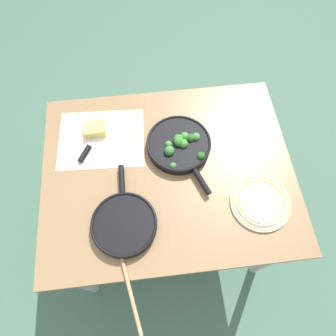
% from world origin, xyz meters
% --- Properties ---
extents(ground_plane, '(14.00, 14.00, 0.00)m').
position_xyz_m(ground_plane, '(0.00, 0.00, 0.00)').
color(ground_plane, '#476B56').
extents(dining_table_red, '(1.10, 0.88, 0.77)m').
position_xyz_m(dining_table_red, '(0.00, 0.00, 0.68)').
color(dining_table_red, olive).
rests_on(dining_table_red, ground_plane).
extents(skillet_broccoli, '(0.29, 0.40, 0.07)m').
position_xyz_m(skillet_broccoli, '(0.06, 0.11, 0.80)').
color(skillet_broccoli, black).
rests_on(skillet_broccoli, dining_table_red).
extents(skillet_eggs, '(0.26, 0.39, 0.04)m').
position_xyz_m(skillet_eggs, '(-0.20, -0.23, 0.80)').
color(skillet_eggs, black).
rests_on(skillet_eggs, dining_table_red).
extents(wooden_spoon, '(0.11, 0.41, 0.02)m').
position_xyz_m(wooden_spoon, '(-0.21, -0.38, 0.78)').
color(wooden_spoon, tan).
rests_on(wooden_spoon, dining_table_red).
extents(parchment_sheet, '(0.41, 0.33, 0.00)m').
position_xyz_m(parchment_sheet, '(-0.29, 0.19, 0.78)').
color(parchment_sheet, silver).
rests_on(parchment_sheet, dining_table_red).
extents(grater_knife, '(0.17, 0.27, 0.02)m').
position_xyz_m(grater_knife, '(-0.33, 0.17, 0.78)').
color(grater_knife, silver).
rests_on(grater_knife, dining_table_red).
extents(cheese_block, '(0.10, 0.08, 0.04)m').
position_xyz_m(cheese_block, '(-0.31, 0.24, 0.80)').
color(cheese_block, '#E0C15B').
rests_on(cheese_block, dining_table_red).
extents(dinner_plate_stack, '(0.25, 0.25, 0.03)m').
position_xyz_m(dinner_plate_stack, '(0.36, -0.20, 0.79)').
color(dinner_plate_stack, white).
rests_on(dinner_plate_stack, dining_table_red).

